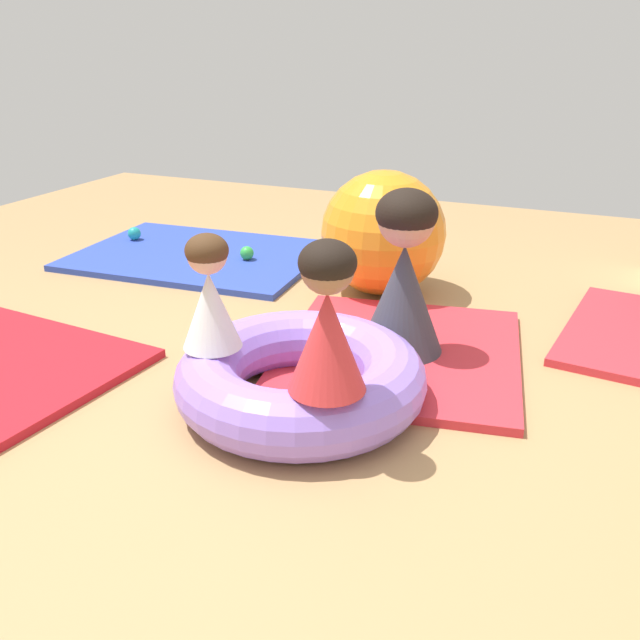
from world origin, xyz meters
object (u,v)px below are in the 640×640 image
(play_ball_green, at_px, (247,253))
(exercise_ball_large, at_px, (383,233))
(child_in_red, at_px, (327,319))
(play_ball_teal, at_px, (134,234))
(inflatable_cushion, at_px, (301,377))
(adult_seated, at_px, (404,274))
(child_in_white, at_px, (210,293))

(play_ball_green, height_order, exercise_ball_large, exercise_ball_large)
(child_in_red, distance_m, play_ball_green, 2.30)
(play_ball_green, height_order, play_ball_teal, play_ball_teal)
(inflatable_cushion, relative_size, play_ball_green, 11.28)
(play_ball_green, bearing_deg, adult_seated, -35.02)
(adult_seated, height_order, play_ball_green, adult_seated)
(child_in_white, relative_size, exercise_ball_large, 0.65)
(inflatable_cushion, relative_size, child_in_red, 1.88)
(child_in_red, height_order, adult_seated, child_in_red)
(child_in_red, bearing_deg, adult_seated, -135.40)
(child_in_white, xyz_separation_m, exercise_ball_large, (0.20, 1.54, -0.13))
(child_in_white, height_order, exercise_ball_large, child_in_white)
(adult_seated, bearing_deg, play_ball_green, -99.40)
(play_ball_green, distance_m, exercise_ball_large, 1.02)
(play_ball_teal, bearing_deg, play_ball_green, -5.63)
(inflatable_cushion, relative_size, play_ball_teal, 10.92)
(child_in_white, distance_m, exercise_ball_large, 1.56)
(inflatable_cushion, distance_m, child_in_white, 0.50)
(play_ball_green, relative_size, play_ball_teal, 0.97)
(inflatable_cushion, xyz_separation_m, play_ball_green, (-1.11, 1.55, -0.05))
(inflatable_cushion, distance_m, play_ball_teal, 2.66)
(play_ball_green, relative_size, exercise_ball_large, 0.13)
(child_in_red, relative_size, play_ball_teal, 5.81)
(child_in_red, xyz_separation_m, exercise_ball_large, (-0.36, 1.69, -0.17))
(adult_seated, height_order, exercise_ball_large, adult_seated)
(inflatable_cushion, distance_m, exercise_ball_large, 1.45)
(child_in_red, distance_m, exercise_ball_large, 1.74)
(child_in_white, distance_m, adult_seated, 0.93)
(adult_seated, bearing_deg, exercise_ball_large, -130.14)
(inflatable_cushion, bearing_deg, child_in_white, -160.42)
(inflatable_cushion, xyz_separation_m, child_in_red, (0.23, -0.27, 0.40))
(child_in_white, xyz_separation_m, play_ball_teal, (-1.75, 1.77, -0.40))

